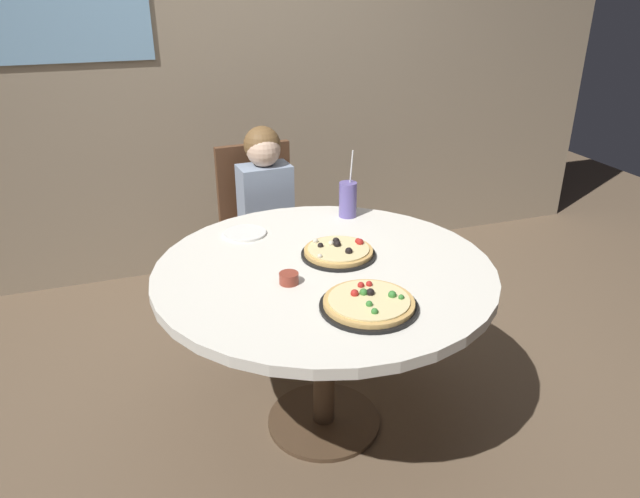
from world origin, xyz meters
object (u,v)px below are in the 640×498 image
(sauce_bowl, at_px, (289,278))
(plate_small, at_px, (245,233))
(diner_child, at_px, (271,245))
(pizza_veggie, at_px, (369,303))
(soda_cup, at_px, (348,199))
(pizza_cheese, at_px, (339,252))
(dining_table, at_px, (324,287))
(chair_wooden, at_px, (261,225))

(sauce_bowl, height_order, plate_small, sauce_bowl)
(diner_child, xyz_separation_m, pizza_veggie, (0.03, -1.16, 0.28))
(sauce_bowl, xyz_separation_m, plate_small, (-0.05, 0.48, -0.02))
(pizza_veggie, relative_size, soda_cup, 1.07)
(pizza_cheese, xyz_separation_m, sauce_bowl, (-0.25, -0.15, 0.00))
(pizza_veggie, height_order, sauce_bowl, pizza_veggie)
(dining_table, relative_size, pizza_cheese, 4.40)
(diner_child, height_order, sauce_bowl, diner_child)
(pizza_cheese, height_order, plate_small, pizza_cheese)
(chair_wooden, bearing_deg, pizza_veggie, -88.30)
(plate_small, bearing_deg, dining_table, -61.58)
(pizza_cheese, height_order, sauce_bowl, pizza_cheese)
(soda_cup, distance_m, plate_small, 0.50)
(diner_child, bearing_deg, soda_cup, -54.13)
(dining_table, relative_size, chair_wooden, 1.36)
(pizza_veggie, bearing_deg, dining_table, 95.88)
(chair_wooden, relative_size, soda_cup, 3.09)
(dining_table, distance_m, pizza_veggie, 0.36)
(pizza_cheese, xyz_separation_m, plate_small, (-0.30, 0.33, -0.01))
(pizza_veggie, height_order, plate_small, pizza_veggie)
(diner_child, xyz_separation_m, sauce_bowl, (-0.17, -0.90, 0.29))
(soda_cup, xyz_separation_m, sauce_bowl, (-0.44, -0.53, -0.06))
(pizza_cheese, bearing_deg, pizza_veggie, -96.80)
(pizza_veggie, distance_m, pizza_cheese, 0.41)
(dining_table, bearing_deg, soda_cup, 58.64)
(dining_table, xyz_separation_m, pizza_veggie, (0.03, -0.34, 0.11))
(dining_table, xyz_separation_m, diner_child, (0.00, 0.82, -0.18))
(chair_wooden, distance_m, pizza_veggie, 1.36)
(pizza_veggie, bearing_deg, sauce_bowl, 128.36)
(sauce_bowl, bearing_deg, chair_wooden, 81.64)
(pizza_veggie, bearing_deg, plate_small, 108.78)
(pizza_cheese, bearing_deg, sauce_bowl, -148.19)
(chair_wooden, height_order, pizza_veggie, chair_wooden)
(plate_small, bearing_deg, chair_wooden, 70.80)
(chair_wooden, relative_size, pizza_veggie, 2.89)
(pizza_veggie, xyz_separation_m, plate_small, (-0.25, 0.74, -0.01))
(dining_table, height_order, pizza_cheese, pizza_cheese)
(sauce_bowl, bearing_deg, soda_cup, 50.61)
(pizza_veggie, xyz_separation_m, pizza_cheese, (0.05, 0.41, 0.00))
(chair_wooden, height_order, pizza_cheese, chair_wooden)
(chair_wooden, xyz_separation_m, pizza_veggie, (0.04, -1.34, 0.24))
(chair_wooden, bearing_deg, soda_cup, -63.35)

